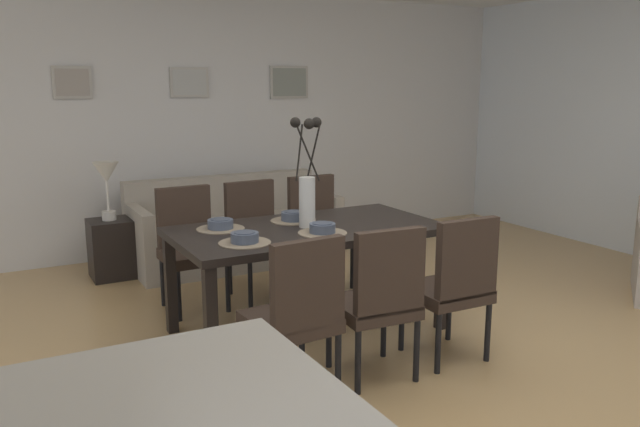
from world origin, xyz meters
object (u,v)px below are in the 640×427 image
object	(u,v)px
dining_chair_mid_right	(317,225)
framed_picture_right	(289,82)
centerpiece_vase	(307,186)
bowl_near_left	(245,237)
bowl_far_right	(293,215)
framed_picture_left	(72,82)
bowl_far_left	(322,227)
dining_chair_far_left	(379,296)
side_table	(111,249)
dining_table	(307,238)
sofa	(234,233)
bowl_near_right	(220,223)
framed_picture_center	(189,82)
dining_chair_mid_left	(454,281)
dining_chair_far_right	(256,233)
dining_chair_near_right	(190,242)
table_lamp	(106,178)
dining_chair_near_left	(297,310)

from	to	relation	value
dining_chair_mid_right	framed_picture_right	world-z (taller)	framed_picture_right
centerpiece_vase	bowl_near_left	world-z (taller)	centerpiece_vase
bowl_far_right	framed_picture_left	distance (m)	2.71
bowl_far_left	centerpiece_vase	bearing A→B (deg)	89.76
dining_chair_far_left	side_table	xyz separation A→B (m)	(-0.96, 2.80, -0.25)
dining_table	side_table	xyz separation A→B (m)	(-0.95, 1.93, -0.40)
dining_table	sofa	xyz separation A→B (m)	(0.19, 1.91, -0.39)
bowl_near_right	framed_picture_center	xyz separation A→B (m)	(0.54, 2.30, 0.92)
side_table	dining_chair_far_left	bearing A→B (deg)	-71.05
dining_chair_mid_right	dining_chair_mid_left	bearing A→B (deg)	-90.29
dining_table	dining_chair_mid_left	world-z (taller)	dining_chair_mid_left
sofa	side_table	bearing A→B (deg)	178.88
framed_picture_left	dining_chair_far_right	bearing A→B (deg)	-56.25
dining_chair_mid_right	framed_picture_center	world-z (taller)	framed_picture_center
dining_table	dining_chair_near_right	bearing A→B (deg)	122.67
dining_chair_far_left	bowl_near_right	world-z (taller)	dining_chair_far_left
bowl_far_right	bowl_far_left	bearing A→B (deg)	-90.00
centerpiece_vase	bowl_near_left	xyz separation A→B (m)	(-0.54, -0.22, -0.24)
bowl_far_left	table_lamp	world-z (taller)	table_lamp
sofa	framed_picture_center	bearing A→B (deg)	107.11
dining_chair_far_left	sofa	world-z (taller)	dining_chair_far_left
centerpiece_vase	bowl_far_right	xyz separation A→B (m)	(-0.00, 0.21, -0.24)
dining_chair_mid_right	framed_picture_right	size ratio (longest dim) A/B	2.10
dining_chair_far_right	centerpiece_vase	world-z (taller)	centerpiece_vase
bowl_far_right	side_table	size ratio (longest dim) A/B	0.33
dining_table	framed_picture_center	size ratio (longest dim) A/B	4.64
side_table	framed_picture_center	world-z (taller)	framed_picture_center
dining_chair_near_right	dining_chair_far_right	distance (m)	0.55
dining_chair_mid_right	dining_chair_far_left	bearing A→B (deg)	-107.38
dining_chair_near_left	centerpiece_vase	xyz separation A→B (m)	(0.51, 0.86, 0.51)
dining_chair_near_left	dining_chair_far_right	bearing A→B (deg)	73.93
bowl_far_left	framed_picture_right	bearing A→B (deg)	68.21
sofa	framed_picture_right	xyz separation A→B (m)	(0.90, 0.61, 1.42)
dining_chair_far_right	centerpiece_vase	distance (m)	1.02
centerpiece_vase	table_lamp	bearing A→B (deg)	116.30
centerpiece_vase	framed_picture_right	size ratio (longest dim) A/B	1.68
dining_chair_near_left	side_table	world-z (taller)	dining_chair_near_left
framed_picture_right	dining_chair_far_right	bearing A→B (deg)	-123.91
bowl_near_left	framed_picture_center	xyz separation A→B (m)	(0.54, 2.73, 0.92)
dining_chair_far_right	framed_picture_left	size ratio (longest dim) A/B	2.70
dining_chair_far_right	framed_picture_left	xyz separation A→B (m)	(-1.09, 1.63, 1.19)
bowl_far_right	side_table	xyz separation A→B (m)	(-0.95, 1.71, -0.52)
bowl_near_left	dining_chair_near_left	bearing A→B (deg)	-86.91
dining_chair_far_left	dining_chair_far_right	world-z (taller)	same
framed_picture_right	dining_chair_near_right	bearing A→B (deg)	-135.09
sofa	framed_picture_right	size ratio (longest dim) A/B	4.38
dining_chair_far_left	sofa	xyz separation A→B (m)	(0.18, 2.78, -0.23)
framed_picture_center	framed_picture_right	size ratio (longest dim) A/B	0.88
dining_chair_far_right	bowl_far_left	size ratio (longest dim) A/B	5.41
dining_table	table_lamp	distance (m)	2.16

